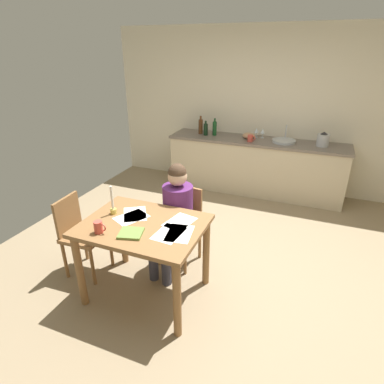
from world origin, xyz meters
TOP-DOWN VIEW (x-y plane):
  - ground_plane at (0.00, 0.00)m, footprint 5.20×5.20m
  - wall_back at (0.00, 2.60)m, footprint 5.20×0.12m
  - kitchen_counter at (0.00, 2.24)m, footprint 2.85×0.64m
  - dining_table at (-0.46, -0.63)m, footprint 1.10×0.83m
  - chair_at_table at (-0.36, 0.02)m, footprint 0.45×0.45m
  - person_seated at (-0.38, -0.12)m, footprint 0.37×0.62m
  - chair_side_empty at (-1.27, -0.57)m, footprint 0.42×0.42m
  - coffee_mug at (-0.73, -0.90)m, footprint 0.12×0.08m
  - candlestick at (-0.82, -0.57)m, footprint 0.06×0.06m
  - book_magazine at (-0.47, -0.83)m, footprint 0.24×0.23m
  - paper_letter at (-0.62, -0.50)m, footprint 0.34×0.36m
  - paper_bill at (-0.62, -0.57)m, footprint 0.32×0.36m
  - paper_envelope at (-0.16, -0.48)m, footprint 0.27×0.33m
  - paper_receipt at (-0.17, -0.69)m, footprint 0.23×0.31m
  - paper_notice at (-0.09, -0.66)m, footprint 0.26×0.33m
  - sink_unit at (0.42, 2.24)m, footprint 0.36×0.36m
  - bottle_oil at (-0.98, 2.27)m, footprint 0.07×0.07m
  - bottle_vinegar at (-0.87, 2.21)m, footprint 0.07×0.07m
  - bottle_wine_red at (-0.73, 2.26)m, footprint 0.07×0.07m
  - mixing_bowl at (-0.14, 2.27)m, footprint 0.21×0.21m
  - stovetop_kettle at (0.98, 2.24)m, footprint 0.18×0.18m
  - wine_glass_near_sink at (0.06, 2.39)m, footprint 0.07×0.07m
  - wine_glass_by_kettle at (-0.05, 2.39)m, footprint 0.07×0.07m
  - teacup_on_counter at (-0.08, 2.09)m, footprint 0.12×0.08m

SIDE VIEW (x-z plane):
  - ground_plane at x=0.00m, z-range -0.04..0.00m
  - kitchen_counter at x=0.00m, z-range 0.00..0.90m
  - chair_side_empty at x=-1.27m, z-range 0.05..0.92m
  - chair_at_table at x=-0.36m, z-range 0.05..0.92m
  - dining_table at x=-0.46m, z-range 0.26..1.06m
  - person_seated at x=-0.38m, z-range 0.08..1.28m
  - paper_letter at x=-0.62m, z-range 0.80..0.80m
  - paper_bill at x=-0.62m, z-range 0.80..0.80m
  - paper_envelope at x=-0.16m, z-range 0.80..0.80m
  - paper_receipt at x=-0.17m, z-range 0.80..0.80m
  - paper_notice at x=-0.09m, z-range 0.80..0.80m
  - book_magazine at x=-0.47m, z-range 0.80..0.82m
  - coffee_mug at x=-0.73m, z-range 0.80..0.91m
  - candlestick at x=-0.82m, z-range 0.73..1.02m
  - sink_unit at x=0.42m, z-range 0.80..1.04m
  - mixing_bowl at x=-0.14m, z-range 0.90..0.99m
  - teacup_on_counter at x=-0.08m, z-range 0.90..1.01m
  - stovetop_kettle at x=0.98m, z-range 0.89..1.11m
  - bottle_vinegar at x=-0.87m, z-range 0.88..1.12m
  - wine_glass_near_sink at x=0.06m, z-range 0.93..1.09m
  - wine_glass_by_kettle at x=-0.05m, z-range 0.93..1.09m
  - bottle_wine_red at x=-0.73m, z-range 0.88..1.16m
  - bottle_oil at x=-0.98m, z-range 0.88..1.18m
  - wall_back at x=0.00m, z-range 0.00..2.60m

